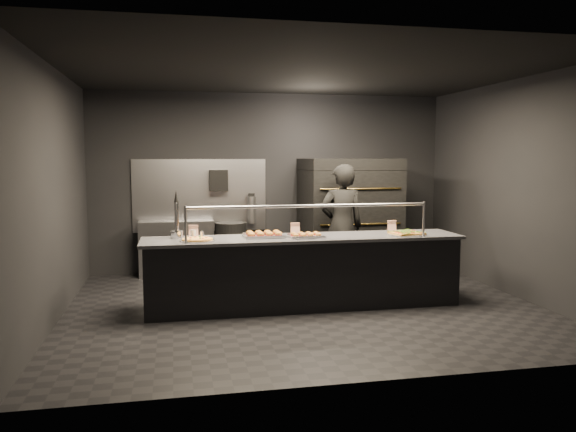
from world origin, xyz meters
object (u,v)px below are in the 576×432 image
at_px(slider_tray_b, 306,236).
at_px(service_counter, 304,271).
at_px(pizza_oven, 349,216).
at_px(fire_extinguisher, 252,209).
at_px(square_pizza, 407,233).
at_px(beer_tap, 177,224).
at_px(trash_bin, 231,248).
at_px(round_pizza, 197,240).
at_px(worker, 341,226).
at_px(prep_shelf, 177,248).
at_px(slider_tray_a, 264,235).
at_px(towel_dispenser, 218,180).

bearing_deg(slider_tray_b, service_counter, 89.86).
height_order(pizza_oven, fire_extinguisher, pizza_oven).
bearing_deg(square_pizza, pizza_oven, 94.40).
relative_size(beer_tap, slider_tray_b, 1.23).
bearing_deg(pizza_oven, trash_bin, 170.55).
bearing_deg(pizza_oven, service_counter, -122.27).
height_order(round_pizza, square_pizza, square_pizza).
bearing_deg(trash_bin, pizza_oven, -9.45).
relative_size(fire_extinguisher, slider_tray_b, 1.03).
bearing_deg(worker, prep_shelf, -30.25).
distance_m(slider_tray_a, trash_bin, 2.24).
height_order(prep_shelf, fire_extinguisher, fire_extinguisher).
distance_m(pizza_oven, slider_tray_a, 2.52).
relative_size(service_counter, towel_dispenser, 11.71).
bearing_deg(round_pizza, fire_extinguisher, 68.05).
bearing_deg(trash_bin, round_pizza, -105.29).
bearing_deg(square_pizza, slider_tray_b, 179.45).
height_order(round_pizza, trash_bin, round_pizza).
relative_size(prep_shelf, square_pizza, 2.48).
bearing_deg(round_pizza, pizza_oven, 38.06).
relative_size(pizza_oven, fire_extinguisher, 3.78).
xyz_separation_m(pizza_oven, slider_tray_b, (-1.20, -2.00, -0.02)).
bearing_deg(beer_tap, trash_bin, 66.56).
xyz_separation_m(service_counter, beer_tap, (-1.60, 0.20, 0.63)).
relative_size(prep_shelf, beer_tap, 1.98).
height_order(prep_shelf, beer_tap, beer_tap).
bearing_deg(slider_tray_b, fire_extinguisher, 97.98).
height_order(prep_shelf, towel_dispenser, towel_dispenser).
height_order(round_pizza, slider_tray_b, slider_tray_b).
bearing_deg(fire_extinguisher, slider_tray_a, -93.96).
height_order(prep_shelf, worker, worker).
xyz_separation_m(pizza_oven, beer_tap, (-2.80, -1.70, 0.13)).
height_order(service_counter, prep_shelf, service_counter).
relative_size(beer_tap, square_pizza, 1.25).
bearing_deg(square_pizza, trash_bin, 131.74).
distance_m(fire_extinguisher, round_pizza, 2.70).
height_order(pizza_oven, slider_tray_a, pizza_oven).
xyz_separation_m(prep_shelf, fire_extinguisher, (1.25, 0.08, 0.61)).
height_order(service_counter, square_pizza, service_counter).
xyz_separation_m(round_pizza, worker, (2.15, 1.07, -0.02)).
bearing_deg(slider_tray_b, towel_dispenser, 109.90).
xyz_separation_m(towel_dispenser, round_pizza, (-0.46, -2.49, -0.61)).
bearing_deg(fire_extinguisher, pizza_oven, -17.89).
relative_size(fire_extinguisher, trash_bin, 0.58).
relative_size(prep_shelf, fire_extinguisher, 2.38).
bearing_deg(trash_bin, beer_tap, -113.44).
xyz_separation_m(fire_extinguisher, square_pizza, (1.70, -2.51, -0.12)).
bearing_deg(prep_shelf, beer_tap, -90.00).
height_order(beer_tap, trash_bin, beer_tap).
height_order(fire_extinguisher, trash_bin, fire_extinguisher).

